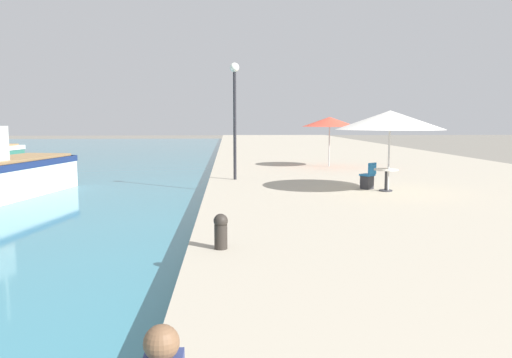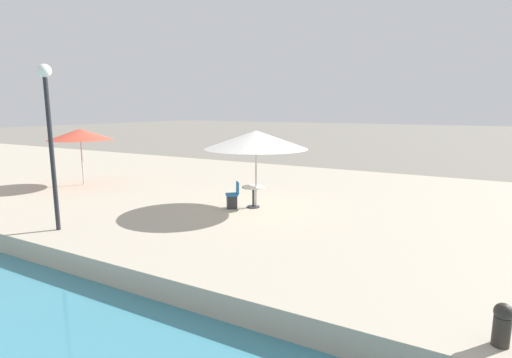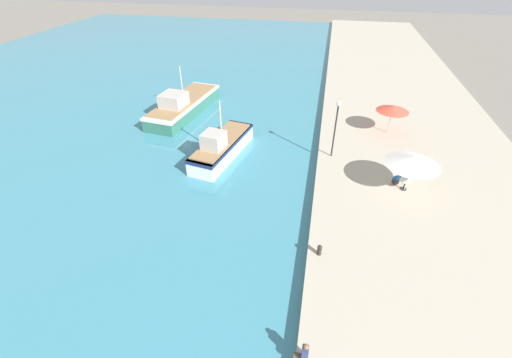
{
  "view_description": "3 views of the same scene",
  "coord_description": "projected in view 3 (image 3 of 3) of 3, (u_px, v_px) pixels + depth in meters",
  "views": [
    {
      "loc": [
        0.77,
        3.53,
        2.94
      ],
      "look_at": [
        1.5,
        16.61,
        1.39
      ],
      "focal_mm": 35.0,
      "sensor_mm": 36.0,
      "label": 1
    },
    {
      "loc": [
        -5.72,
        13.01,
        3.99
      ],
      "look_at": [
        6.05,
        19.61,
        1.59
      ],
      "focal_mm": 28.0,
      "sensor_mm": 36.0,
      "label": 2
    },
    {
      "loc": [
        -0.13,
        -0.88,
        14.56
      ],
      "look_at": [
        -4.0,
        18.0,
        1.19
      ],
      "focal_mm": 24.0,
      "sensor_mm": 36.0,
      "label": 3
    }
  ],
  "objects": [
    {
      "name": "cafe_umbrella_pink",
      "position": [
        413.0,
        161.0,
        22.11
      ],
      "size": [
        3.53,
        3.53,
        2.66
      ],
      "color": "#B7B7B7",
      "rests_on": "quay_promenade"
    },
    {
      "name": "water_basin",
      "position": [
        101.0,
        81.0,
        43.38
      ],
      "size": [
        56.0,
        90.0,
        0.04
      ],
      "color": "teal",
      "rests_on": "ground_plane"
    },
    {
      "name": "fishing_boat_mid",
      "position": [
        183.0,
        105.0,
        34.67
      ],
      "size": [
        4.48,
        10.79,
        4.8
      ],
      "rotation": [
        0.0,
        0.0,
        -0.13
      ],
      "color": "#33705B",
      "rests_on": "water_basin"
    },
    {
      "name": "cafe_table",
      "position": [
        405.0,
        183.0,
        23.21
      ],
      "size": [
        0.8,
        0.8,
        0.74
      ],
      "color": "#333338",
      "rests_on": "quay_promenade"
    },
    {
      "name": "person_at_quay",
      "position": [
        304.0,
        353.0,
        13.67
      ],
      "size": [
        0.57,
        0.36,
        1.05
      ],
      "color": "brown",
      "rests_on": "quay_promenade"
    },
    {
      "name": "cafe_chair_left",
      "position": [
        396.0,
        180.0,
        23.86
      ],
      "size": [
        0.58,
        0.59,
        0.91
      ],
      "rotation": [
        0.0,
        0.0,
        0.68
      ],
      "color": "#2D2D33",
      "rests_on": "quay_promenade"
    },
    {
      "name": "lamppost",
      "position": [
        336.0,
        120.0,
        25.42
      ],
      "size": [
        0.36,
        0.36,
        4.56
      ],
      "color": "#232328",
      "rests_on": "quay_promenade"
    },
    {
      "name": "mooring_bollard",
      "position": [
        319.0,
        250.0,
        18.41
      ],
      "size": [
        0.26,
        0.26,
        0.65
      ],
      "color": "#2D2823",
      "rests_on": "quay_promenade"
    },
    {
      "name": "cafe_umbrella_white",
      "position": [
        393.0,
        108.0,
        29.26
      ],
      "size": [
        2.75,
        2.75,
        2.51
      ],
      "color": "#B7B7B7",
      "rests_on": "quay_promenade"
    },
    {
      "name": "fishing_boat_near",
      "position": [
        221.0,
        146.0,
        27.65
      ],
      "size": [
        3.63,
        7.86,
        4.74
      ],
      "rotation": [
        0.0,
        0.0,
        -0.19
      ],
      "color": "white",
      "rests_on": "water_basin"
    },
    {
      "name": "quay_promenade",
      "position": [
        399.0,
        101.0,
        37.29
      ],
      "size": [
        16.0,
        90.0,
        0.59
      ],
      "color": "#B2A893",
      "rests_on": "ground_plane"
    }
  ]
}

